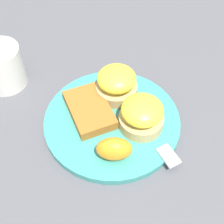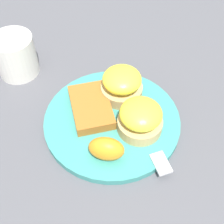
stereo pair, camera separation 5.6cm
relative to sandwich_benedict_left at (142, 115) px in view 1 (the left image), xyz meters
The scene contains 8 objects.
ground_plane 0.07m from the sandwich_benedict_left, 58.76° to the left, with size 1.10×1.10×0.00m, color #4C4C51.
plate 0.06m from the sandwich_benedict_left, 58.76° to the left, with size 0.25×0.25×0.01m, color teal.
sandwich_benedict_left is the anchor object (origin of this frame).
sandwich_benedict_right 0.09m from the sandwich_benedict_left, 12.91° to the left, with size 0.08×0.08×0.06m.
hashbrown_patty 0.10m from the sandwich_benedict_left, 57.21° to the left, with size 0.11×0.07×0.02m, color #9F5D22.
orange_wedge 0.08m from the sandwich_benedict_left, 126.82° to the left, with size 0.06×0.04×0.04m, color orange.
fork 0.03m from the sandwich_benedict_left, 146.87° to the right, with size 0.20×0.06×0.00m.
cup 0.30m from the sandwich_benedict_left, 48.84° to the left, with size 0.11×0.09×0.09m.
Camera 1 is at (-0.34, 0.10, 0.47)m, focal length 50.00 mm.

